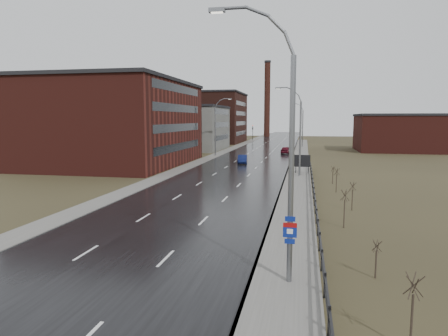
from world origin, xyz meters
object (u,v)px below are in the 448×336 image
at_px(streetlight_main, 284,150).
at_px(billboard, 302,161).
at_px(car_near, 242,160).
at_px(car_far, 286,150).

height_order(streetlight_main, billboard, streetlight_main).
bearing_deg(car_near, streetlight_main, -86.09).
distance_m(billboard, car_near, 14.87).
distance_m(car_near, car_far, 21.32).
relative_size(billboard, car_far, 0.59).
height_order(streetlight_main, car_near, streetlight_main).
bearing_deg(car_near, billboard, -56.03).
distance_m(streetlight_main, car_near, 48.57).
bearing_deg(streetlight_main, billboard, 89.01).
height_order(billboard, car_far, billboard).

